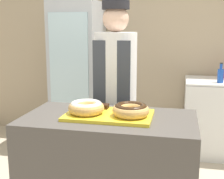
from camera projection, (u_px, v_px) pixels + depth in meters
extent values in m
cube|color=tan|center=(145.00, 40.00, 4.18)|extent=(8.00, 0.06, 2.70)
cube|color=#4C4742|center=(109.00, 175.00, 2.32)|extent=(1.24, 0.67, 0.90)
cube|color=yellow|center=(109.00, 115.00, 2.23)|extent=(0.62, 0.38, 0.02)
torus|color=tan|center=(86.00, 108.00, 2.23)|extent=(0.26, 0.26, 0.08)
torus|color=white|center=(86.00, 105.00, 2.22)|extent=(0.23, 0.23, 0.05)
torus|color=tan|center=(131.00, 110.00, 2.16)|extent=(0.26, 0.26, 0.08)
torus|color=#331E0F|center=(131.00, 107.00, 2.16)|extent=(0.23, 0.23, 0.05)
cube|color=black|center=(104.00, 106.00, 2.37)|extent=(0.07, 0.07, 0.03)
cube|color=black|center=(123.00, 107.00, 2.34)|extent=(0.07, 0.07, 0.03)
cylinder|color=#4C4C51|center=(115.00, 146.00, 2.94)|extent=(0.27, 0.27, 0.85)
cylinder|color=white|center=(116.00, 68.00, 2.80)|extent=(0.38, 0.38, 0.63)
cube|color=#383D47|center=(111.00, 118.00, 2.71)|extent=(0.32, 0.02, 1.33)
sphere|color=beige|center=(116.00, 19.00, 2.71)|extent=(0.23, 0.23, 0.23)
cylinder|color=#232328|center=(116.00, 5.00, 2.69)|extent=(0.24, 0.24, 0.07)
cube|color=#ADB2B7|center=(78.00, 74.00, 4.06)|extent=(0.58, 0.66, 1.84)
cube|color=silver|center=(69.00, 75.00, 3.72)|extent=(0.48, 0.02, 1.47)
cylinder|color=#1E4CB2|center=(220.00, 76.00, 3.52)|extent=(0.07, 0.07, 0.16)
cylinder|color=#1E4CB2|center=(221.00, 66.00, 3.50)|extent=(0.03, 0.03, 0.06)
cylinder|color=black|center=(221.00, 63.00, 3.49)|extent=(0.03, 0.03, 0.01)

